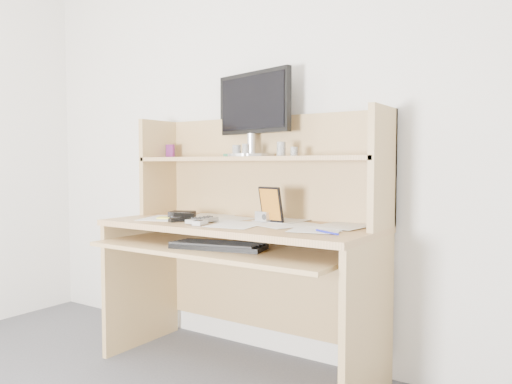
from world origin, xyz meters
The scene contains 19 objects.
back_wall centered at (0.00, 1.80, 1.25)m, with size 3.60×0.04×2.50m, color silver.
desk centered at (0.00, 1.56, 0.69)m, with size 1.40×0.70×1.30m.
paper_clutter centered at (0.00, 1.48, 0.75)m, with size 1.32×0.54×0.01m, color white.
keyboard centered at (0.03, 1.29, 0.66)m, with size 0.47×0.26×0.03m.
tv_remote centered at (-0.13, 1.36, 0.77)m, with size 0.05×0.19×0.02m, color gray.
flip_phone centered at (-0.09, 1.29, 0.77)m, with size 0.04×0.08×0.02m, color #ABACAE.
stapler centered at (-0.27, 1.36, 0.78)m, with size 0.04×0.13×0.04m, color black.
wallet centered at (-0.37, 1.48, 0.77)m, with size 0.13×0.10×0.03m, color black.
sticky_note_pad centered at (-0.44, 1.41, 0.75)m, with size 0.07×0.07×0.01m, color #FEE942.
digital_camera centered at (0.10, 1.55, 0.78)m, with size 0.08×0.03×0.05m, color silver.
game_case centered at (0.15, 1.54, 0.84)m, with size 0.13×0.01×0.18m, color black.
blue_pen centered at (0.55, 1.34, 0.76)m, with size 0.01×0.01×0.16m, color #171CB1.
card_box centered at (-0.63, 1.67, 1.12)m, with size 0.06×0.02×0.08m, color maroon.
shelf_book centered at (-0.10, 1.65, 1.09)m, with size 0.11×0.16×0.02m, color #378B4D.
chip_stack_a centered at (-0.11, 1.62, 1.11)m, with size 0.05×0.05×0.06m, color black.
chip_stack_b centered at (0.17, 1.62, 1.12)m, with size 0.04×0.04×0.07m, color silver.
chip_stack_c centered at (0.24, 1.62, 1.10)m, with size 0.04×0.04×0.05m, color black.
chip_stack_d centered at (-0.02, 1.58, 1.11)m, with size 0.04×0.04×0.07m, color silver.
monitor centered at (-0.07, 1.71, 1.32)m, with size 0.52×0.26×0.46m.
Camera 1 is at (1.44, -0.53, 1.04)m, focal length 35.00 mm.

